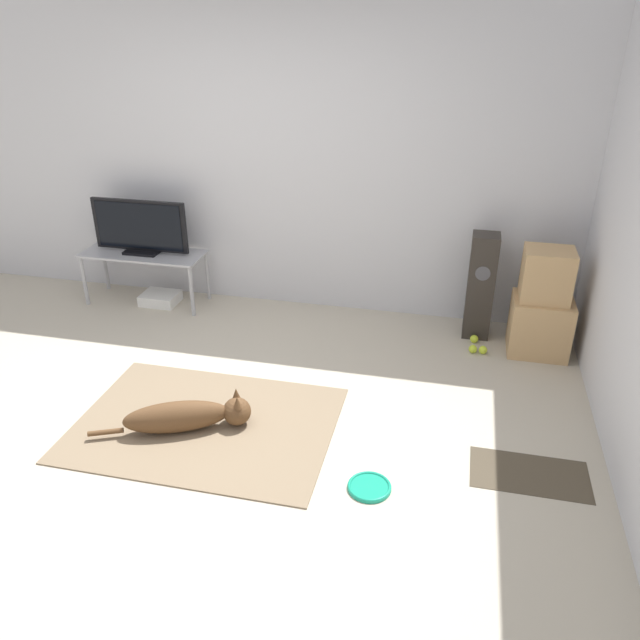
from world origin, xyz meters
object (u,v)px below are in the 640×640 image
object	(u,v)px
frisbee	(369,487)
game_console	(160,298)
cardboard_box_lower	(540,326)
tennis_ball_near_speaker	(474,339)
tv	(140,228)
tennis_ball_loose_on_carpet	(483,350)
tv_stand	(144,259)
dog	(189,416)
tennis_ball_by_boxes	(473,349)
floor_speaker	(481,286)
cardboard_box_upper	(547,275)

from	to	relation	value
frisbee	game_console	size ratio (longest dim) A/B	0.77
cardboard_box_lower	tennis_ball_near_speaker	distance (m)	0.52
tv	tennis_ball_loose_on_carpet	bearing A→B (deg)	-5.91
tv	game_console	size ratio (longest dim) A/B	2.67
cardboard_box_lower	tv_stand	size ratio (longest dim) A/B	0.41
tv_stand	cardboard_box_lower	bearing A→B (deg)	-2.87
game_console	cardboard_box_lower	bearing A→B (deg)	-2.78
tv	tennis_ball_near_speaker	distance (m)	3.06
tennis_ball_near_speaker	cardboard_box_lower	bearing A→B (deg)	-3.88
dog	tv_stand	size ratio (longest dim) A/B	0.87
tv_stand	game_console	distance (m)	0.40
dog	tv_stand	bearing A→B (deg)	123.76
frisbee	cardboard_box_lower	distance (m)	2.17
tennis_ball_near_speaker	game_console	distance (m)	2.86
cardboard_box_lower	tv	bearing A→B (deg)	177.08
frisbee	tennis_ball_by_boxes	bearing A→B (deg)	72.27
floor_speaker	tennis_ball_near_speaker	size ratio (longest dim) A/B	13.35
frisbee	tennis_ball_by_boxes	distance (m)	1.83
cardboard_box_lower	tennis_ball_near_speaker	world-z (taller)	cardboard_box_lower
tv	tennis_ball_loose_on_carpet	distance (m)	3.14
dog	tv	size ratio (longest dim) A/B	1.09
floor_speaker	tv	world-z (taller)	tv
dog	frisbee	world-z (taller)	dog
dog	game_console	distance (m)	2.06
cardboard_box_upper	tv	xyz separation A→B (m)	(-3.44, 0.17, 0.06)
tv_stand	tennis_ball_loose_on_carpet	size ratio (longest dim) A/B	16.81
cardboard_box_lower	cardboard_box_upper	size ratio (longest dim) A/B	1.13
frisbee	cardboard_box_upper	size ratio (longest dim) A/B	0.62
dog	tv	distance (m)	2.22
game_console	tv	bearing A→B (deg)	173.37
dog	tennis_ball_by_boxes	size ratio (longest dim) A/B	14.55
cardboard_box_lower	floor_speaker	bearing A→B (deg)	158.89
tennis_ball_near_speaker	game_console	size ratio (longest dim) A/B	0.20
tv_stand	dog	bearing A→B (deg)	-56.24
cardboard_box_upper	tv_stand	bearing A→B (deg)	177.14
cardboard_box_lower	tennis_ball_loose_on_carpet	xyz separation A→B (m)	(-0.41, -0.14, -0.19)
cardboard_box_lower	cardboard_box_upper	bearing A→B (deg)	174.18
dog	tennis_ball_by_boxes	bearing A→B (deg)	39.32
tennis_ball_by_boxes	tennis_ball_loose_on_carpet	xyz separation A→B (m)	(0.08, 0.00, 0.00)
tv_stand	tennis_ball_by_boxes	distance (m)	3.01
tennis_ball_by_boxes	tennis_ball_loose_on_carpet	distance (m)	0.08
frisbee	cardboard_box_upper	distance (m)	2.25
frisbee	floor_speaker	xyz separation A→B (m)	(0.57, 2.07, 0.43)
tv_stand	tennis_ball_by_boxes	world-z (taller)	tv_stand
dog	cardboard_box_lower	xyz separation A→B (m)	(2.27, 1.60, 0.11)
cardboard_box_upper	tennis_ball_near_speaker	world-z (taller)	cardboard_box_upper
cardboard_box_upper	tv_stand	xyz separation A→B (m)	(-3.44, 0.17, -0.23)
dog	cardboard_box_upper	bearing A→B (deg)	35.34
tv_stand	tv	world-z (taller)	tv
frisbee	game_console	world-z (taller)	game_console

